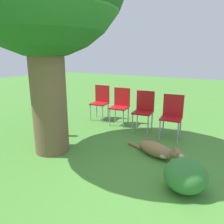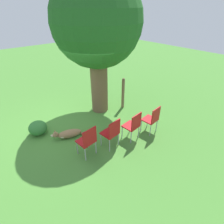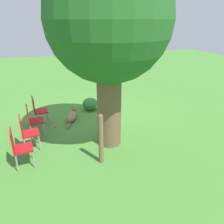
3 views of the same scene
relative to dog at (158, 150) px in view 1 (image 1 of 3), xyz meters
name	(u,v)px [view 1 (image 1 of 3)]	position (x,y,z in m)	size (l,w,h in m)	color
ground_plane	(117,169)	(-0.76, 0.42, -0.13)	(30.00, 30.00, 0.00)	#478433
dog	(158,150)	(0.00, 0.00, 0.00)	(0.53, 1.20, 0.35)	olive
fence_post	(39,108)	(-0.30, 2.67, 0.51)	(0.12, 0.12, 1.27)	brown
red_chair_0	(172,114)	(1.08, 0.08, 0.42)	(0.47, 0.48, 0.96)	#B21419
red_chair_1	(144,108)	(1.23, 0.80, 0.42)	(0.47, 0.48, 0.96)	#B21419
red_chair_2	(120,104)	(1.38, 1.52, 0.42)	(0.47, 0.48, 0.96)	#B21419
red_chair_3	(101,100)	(1.53, 2.24, 0.42)	(0.47, 0.48, 0.96)	#B21419
tennis_ball	(147,140)	(0.61, 0.44, -0.10)	(0.07, 0.07, 0.07)	#E54C33
low_shrub	(185,175)	(-0.79, -0.65, 0.10)	(0.58, 0.58, 0.46)	#337533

